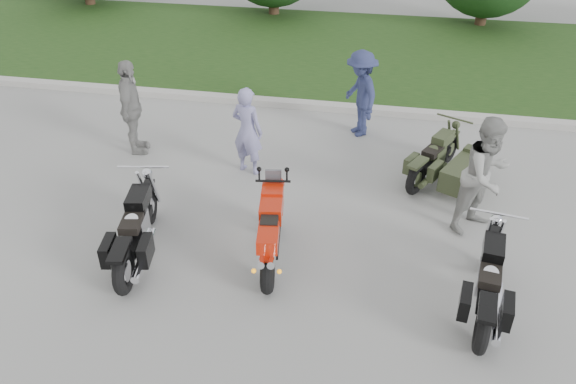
% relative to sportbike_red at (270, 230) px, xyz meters
% --- Properties ---
extents(ground, '(80.00, 80.00, 0.00)m').
position_rel_sportbike_red_xyz_m(ground, '(0.17, -0.34, -0.55)').
color(ground, '#9F9F9A').
rests_on(ground, ground).
extents(curb, '(60.00, 0.30, 0.15)m').
position_rel_sportbike_red_xyz_m(curb, '(0.17, 5.66, -0.48)').
color(curb, '#ABA9A1').
rests_on(curb, ground).
extents(grass_strip, '(60.00, 8.00, 0.14)m').
position_rel_sportbike_red_xyz_m(grass_strip, '(0.17, 9.81, -0.48)').
color(grass_strip, '#304E1A').
rests_on(grass_strip, ground).
extents(sportbike_red, '(0.54, 1.97, 0.94)m').
position_rel_sportbike_red_xyz_m(sportbike_red, '(0.00, 0.00, 0.00)').
color(sportbike_red, black).
rests_on(sportbike_red, ground).
extents(cruiser_left, '(0.67, 2.31, 0.90)m').
position_rel_sportbike_red_xyz_m(cruiser_left, '(-1.97, -0.31, -0.09)').
color(cruiser_left, black).
rests_on(cruiser_left, ground).
extents(cruiser_right, '(0.52, 2.22, 0.86)m').
position_rel_sportbike_red_xyz_m(cruiser_right, '(3.02, -0.49, -0.11)').
color(cruiser_right, black).
rests_on(cruiser_right, ground).
extents(cruiser_sidecar, '(1.52, 1.91, 0.79)m').
position_rel_sportbike_red_xyz_m(cruiser_sidecar, '(2.71, 2.74, -0.18)').
color(cruiser_sidecar, black).
rests_on(cruiser_sidecar, ground).
extents(person_stripe, '(0.70, 0.56, 1.68)m').
position_rel_sportbike_red_xyz_m(person_stripe, '(-1.00, 2.54, 0.29)').
color(person_stripe, '#8583B2').
rests_on(person_stripe, ground).
extents(person_grey, '(1.18, 1.18, 1.93)m').
position_rel_sportbike_red_xyz_m(person_grey, '(3.10, 1.50, 0.41)').
color(person_grey, gray).
rests_on(person_grey, ground).
extents(person_denim, '(1.15, 1.35, 1.82)m').
position_rel_sportbike_red_xyz_m(person_denim, '(0.89, 4.55, 0.36)').
color(person_denim, navy).
rests_on(person_denim, ground).
extents(person_back, '(0.72, 1.19, 1.89)m').
position_rel_sportbike_red_xyz_m(person_back, '(-3.41, 2.87, 0.40)').
color(person_back, gray).
rests_on(person_back, ground).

